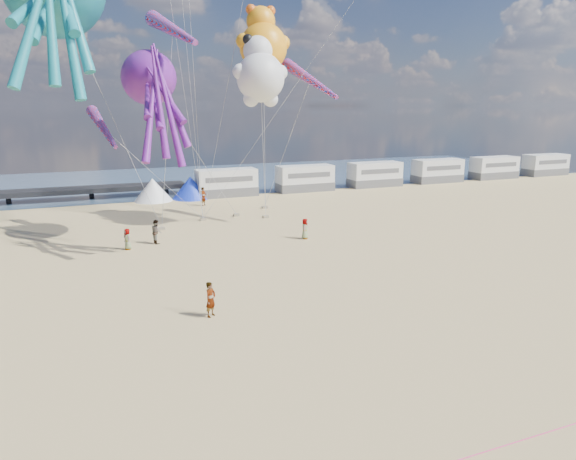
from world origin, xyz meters
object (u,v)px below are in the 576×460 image
object	(u,v)px
beachgoer_5	(203,196)
windsock_left	(173,30)
motorhome_0	(227,183)
motorhome_1	(305,178)
sandbag_d	(265,207)
kite_panda	(260,78)
motorhome_5	(545,165)
standing_person	(211,299)
sandbag_c	(266,217)
beachgoer_6	(305,229)
windsock_right	(103,128)
motorhome_2	(375,174)
sandbag_e	(203,219)
sandbag_a	(162,229)
beachgoer_0	(127,239)
tent_blue	(191,187)
kite_teddy_orange	(263,47)
sandbag_b	(236,215)
beachgoer_1	(156,232)
windsock_mid	(311,80)
motorhome_4	(494,168)
tent_white	(153,190)
kite_octopus_purple	(149,78)

from	to	relation	value
beachgoer_5	windsock_left	xyz separation A→B (m)	(-4.69, -13.77, 13.76)
motorhome_0	motorhome_1	xyz separation A→B (m)	(9.50, 0.00, 0.00)
sandbag_d	kite_panda	size ratio (longest dim) A/B	0.08
motorhome_5	standing_person	xyz separation A→B (m)	(-57.16, -32.30, -0.64)
sandbag_c	kite_panda	world-z (taller)	kite_panda
beachgoer_6	windsock_right	size ratio (longest dim) A/B	0.28
motorhome_2	beachgoer_6	distance (m)	27.70
sandbag_c	sandbag_e	world-z (taller)	same
standing_person	windsock_left	size ratio (longest dim) A/B	0.27
sandbag_a	windsock_left	xyz separation A→B (m)	(0.83, -4.71, 14.59)
beachgoer_0	tent_blue	bearing A→B (deg)	140.05
beachgoer_0	kite_teddy_orange	size ratio (longest dim) A/B	0.23
motorhome_0	kite_teddy_orange	distance (m)	18.75
motorhome_2	sandbag_c	size ratio (longest dim) A/B	13.20
beachgoer_5	sandbag_e	distance (m)	6.95
standing_person	sandbag_b	size ratio (longest dim) A/B	3.42
motorhome_0	sandbag_e	world-z (taller)	motorhome_0
kite_panda	sandbag_b	bearing A→B (deg)	93.52
standing_person	sandbag_e	distance (m)	21.48
sandbag_d	motorhome_0	bearing A→B (deg)	100.48
beachgoer_6	windsock_right	world-z (taller)	windsock_right
beachgoer_1	kite_panda	size ratio (longest dim) A/B	0.27
beachgoer_5	windsock_mid	bearing A→B (deg)	-99.39
motorhome_1	tent_blue	xyz separation A→B (m)	(-13.50, 0.00, -0.30)
sandbag_a	sandbag_b	size ratio (longest dim) A/B	1.00
motorhome_5	sandbag_e	distance (m)	53.97
kite_panda	beachgoer_0	bearing A→B (deg)	-170.57
motorhome_1	motorhome_4	bearing A→B (deg)	0.00
tent_white	tent_blue	world-z (taller)	same
motorhome_1	tent_white	xyz separation A→B (m)	(-17.50, 0.00, -0.30)
motorhome_2	motorhome_4	size ratio (longest dim) A/B	1.00
motorhome_4	motorhome_1	bearing A→B (deg)	180.00
beachgoer_5	windsock_right	distance (m)	13.89
kite_panda	kite_teddy_orange	size ratio (longest dim) A/B	0.98
motorhome_2	windsock_left	world-z (taller)	windsock_left
beachgoer_0	motorhome_5	bearing A→B (deg)	91.24
beachgoer_1	beachgoer_6	size ratio (longest dim) A/B	1.13
motorhome_1	tent_blue	bearing A→B (deg)	180.00
motorhome_1	sandbag_d	xyz separation A→B (m)	(-7.97, -8.28, -1.39)
beachgoer_6	kite_octopus_purple	distance (m)	15.63
motorhome_0	motorhome_4	bearing A→B (deg)	0.00
motorhome_0	beachgoer_1	world-z (taller)	motorhome_0
motorhome_2	beachgoer_5	distance (m)	23.12
sandbag_d	windsock_mid	xyz separation A→B (m)	(1.81, -6.60, 11.73)
sandbag_b	motorhome_0	bearing A→B (deg)	79.14
motorhome_1	sandbag_c	xyz separation A→B (m)	(-9.33, -12.42, -1.39)
motorhome_1	beachgoer_1	size ratio (longest dim) A/B	3.76
sandbag_c	kite_panda	distance (m)	12.28
motorhome_0	sandbag_c	xyz separation A→B (m)	(0.17, -12.42, -1.39)
kite_octopus_purple	sandbag_a	bearing A→B (deg)	62.42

